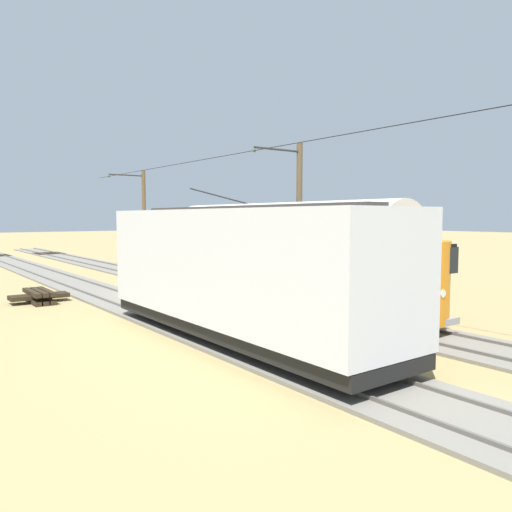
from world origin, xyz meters
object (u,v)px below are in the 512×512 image
boxcar_adjacent (238,270)px  catenary_pole_foreground (143,217)px  spare_tie_stack (39,296)px  switch_stand (150,261)px  vintage_streetcar (275,252)px  catenary_pole_mid_near (298,216)px

boxcar_adjacent → catenary_pole_foreground: bearing=-107.7°
spare_tie_stack → switch_stand: bearing=-136.2°
vintage_streetcar → catenary_pole_foreground: 19.19m
catenary_pole_foreground → catenary_pole_mid_near: bearing=90.0°
catenary_pole_mid_near → spare_tie_stack: 12.11m
catenary_pole_foreground → catenary_pole_mid_near: size_ratio=1.00×
boxcar_adjacent → switch_stand: 20.99m
boxcar_adjacent → switch_stand: (-6.37, -19.95, -1.46)m
vintage_streetcar → spare_tie_stack: bearing=-40.1°
boxcar_adjacent → catenary_pole_mid_near: (-7.43, -5.84, 1.57)m
spare_tie_stack → catenary_pole_foreground: bearing=-130.1°
vintage_streetcar → spare_tie_stack: vintage_streetcar is taller
catenary_pole_mid_near → boxcar_adjacent: bearing=38.2°
vintage_streetcar → switch_stand: bearing=-95.5°
catenary_pole_foreground → spare_tie_stack: bearing=49.9°
catenary_pole_foreground → switch_stand: size_ratio=5.79×
vintage_streetcar → catenary_pole_foreground: size_ratio=2.22×
boxcar_adjacent → catenary_pole_foreground: 24.54m
catenary_pole_foreground → spare_tie_stack: size_ratio=2.98×
catenary_pole_mid_near → spare_tie_stack: size_ratio=2.98×
boxcar_adjacent → catenary_pole_mid_near: 9.58m
boxcar_adjacent → switch_stand: boxcar_adjacent is taller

